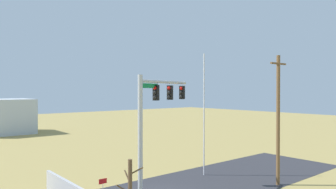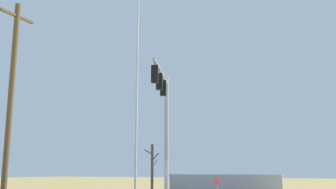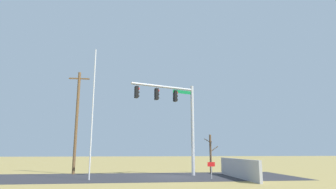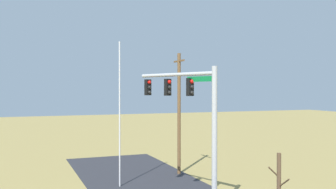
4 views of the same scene
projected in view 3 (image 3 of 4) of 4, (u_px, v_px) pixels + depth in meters
name	position (u px, v px, depth m)	size (l,w,h in m)	color
ground_plane	(171.00, 177.00, 22.43)	(160.00, 160.00, 0.00)	#9E894C
road_surface	(121.00, 177.00, 21.96)	(28.00, 8.00, 0.01)	#2D2D33
sidewalk_corner	(205.00, 175.00, 23.72)	(6.00, 6.00, 0.01)	#B7B5AD
retaining_fence	(238.00, 168.00, 21.48)	(0.20, 7.88, 1.45)	#A8A8AD
signal_mast	(177.00, 111.00, 23.96)	(5.56, 2.27, 7.74)	#B2B5BA
flagpole	(93.00, 112.00, 20.88)	(0.10, 0.10, 9.81)	silver
utility_pole	(77.00, 120.00, 25.77)	(1.90, 0.26, 9.38)	brown
bare_tree	(211.00, 153.00, 26.43)	(1.27, 1.02, 3.56)	brown
open_sign	(211.00, 166.00, 20.81)	(0.56, 0.04, 1.22)	silver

